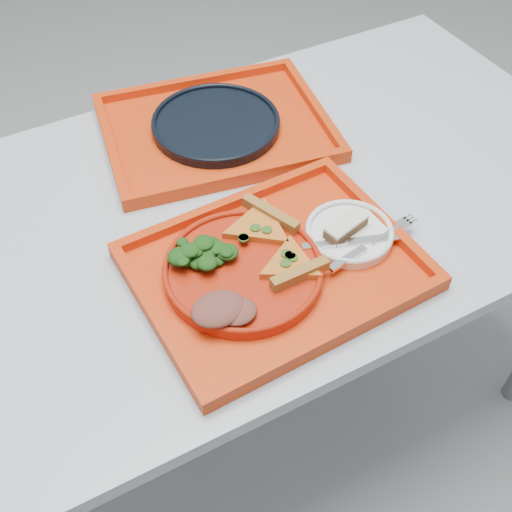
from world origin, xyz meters
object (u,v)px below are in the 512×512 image
object	(u,v)px
tray_main	(275,270)
tray_far	(216,131)
dinner_plate	(243,272)
navy_plate	(216,125)
dessert_bar	(346,227)

from	to	relation	value
tray_main	tray_far	xyz separation A→B (m)	(0.08, 0.39, 0.00)
dinner_plate	navy_plate	bearing A→B (deg)	70.60
tray_far	dinner_plate	xyz separation A→B (m)	(-0.13, -0.38, 0.02)
dinner_plate	dessert_bar	distance (m)	0.20
navy_plate	tray_main	bearing A→B (deg)	-101.34
tray_main	dessert_bar	world-z (taller)	dessert_bar
dinner_plate	dessert_bar	xyz separation A→B (m)	(0.19, -0.01, 0.02)
tray_main	dinner_plate	bearing A→B (deg)	167.47
dinner_plate	navy_plate	size ratio (longest dim) A/B	1.00
navy_plate	dessert_bar	distance (m)	0.39
tray_far	navy_plate	xyz separation A→B (m)	(0.00, 0.00, 0.01)
tray_main	dinner_plate	world-z (taller)	dinner_plate
tray_main	navy_plate	distance (m)	0.39
tray_main	navy_plate	bearing A→B (deg)	76.43
tray_far	dessert_bar	distance (m)	0.39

